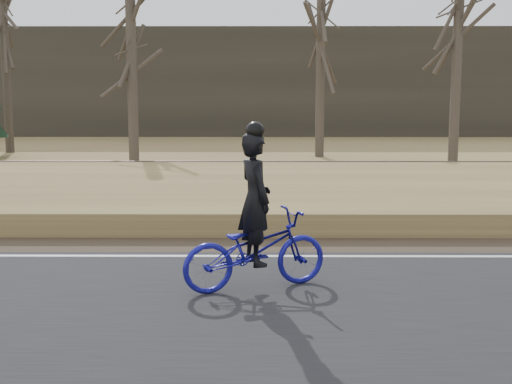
{
  "coord_description": "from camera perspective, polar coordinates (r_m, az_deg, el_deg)",
  "views": [
    {
      "loc": [
        3.64,
        -11.35,
        2.9
      ],
      "look_at": [
        3.57,
        0.5,
        1.1
      ],
      "focal_mm": 50.0,
      "sensor_mm": 36.0,
      "label": 1
    }
  ],
  "objects": [
    {
      "name": "cyclist",
      "position": [
        9.91,
        -0.08,
        -3.61
      ],
      "size": [
        2.22,
        1.47,
        2.34
      ],
      "rotation": [
        0.0,
        0.0,
        1.96
      ],
      "color": "navy",
      "rests_on": "road"
    },
    {
      "name": "bare_tree_right",
      "position": [
        27.15,
        15.76,
        9.92
      ],
      "size": [
        0.36,
        0.36,
        7.32
      ],
      "primitive_type": "cylinder",
      "color": "#4E4539",
      "rests_on": "ground"
    },
    {
      "name": "bare_tree_center",
      "position": [
        28.73,
        5.19,
        10.95
      ],
      "size": [
        0.36,
        0.36,
        8.15
      ],
      "primitive_type": "cylinder",
      "color": "#4E4539",
      "rests_on": "ground"
    },
    {
      "name": "bare_tree_near_left",
      "position": [
        25.61,
        -9.9,
        9.79
      ],
      "size": [
        0.36,
        0.36,
        6.95
      ],
      "primitive_type": "cylinder",
      "color": "#4E4539",
      "rests_on": "ground"
    },
    {
      "name": "embankment",
      "position": [
        16.19,
        -12.66,
        -1.1
      ],
      "size": [
        120.0,
        5.0,
        0.44
      ],
      "primitive_type": "cube",
      "color": "#9D8A4F",
      "rests_on": "ground"
    },
    {
      "name": "shoulder",
      "position": [
        13.38,
        -15.49,
        -4.11
      ],
      "size": [
        120.0,
        1.6,
        0.04
      ],
      "primitive_type": "cube",
      "color": "#473A2B",
      "rests_on": "ground"
    },
    {
      "name": "edge_line",
      "position": [
        12.44,
        -16.75,
        -4.91
      ],
      "size": [
        120.0,
        0.12,
        0.01
      ],
      "primitive_type": "cube",
      "color": "silver",
      "rests_on": "road"
    },
    {
      "name": "treeline_backdrop",
      "position": [
        41.51,
        -4.74,
        8.75
      ],
      "size": [
        120.0,
        4.0,
        6.0
      ],
      "primitive_type": "cube",
      "color": "#383328",
      "rests_on": "ground"
    },
    {
      "name": "railroad",
      "position": [
        19.83,
        -10.24,
        1.63
      ],
      "size": [
        120.0,
        2.4,
        0.29
      ],
      "color": "black",
      "rests_on": "ballast"
    },
    {
      "name": "ground",
      "position": [
        12.27,
        -17.01,
        -5.42
      ],
      "size": [
        120.0,
        120.0,
        0.0
      ],
      "primitive_type": "plane",
      "color": "#9D8A4F",
      "rests_on": "ground"
    },
    {
      "name": "bare_tree_left",
      "position": [
        32.19,
        -19.39,
        9.66
      ],
      "size": [
        0.36,
        0.36,
        7.49
      ],
      "primitive_type": "cylinder",
      "color": "#4E4539",
      "rests_on": "ground"
    },
    {
      "name": "ballast",
      "position": [
        19.87,
        -10.22,
        0.76
      ],
      "size": [
        120.0,
        3.0,
        0.45
      ],
      "primitive_type": "cube",
      "color": "slate",
      "rests_on": "ground"
    }
  ]
}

